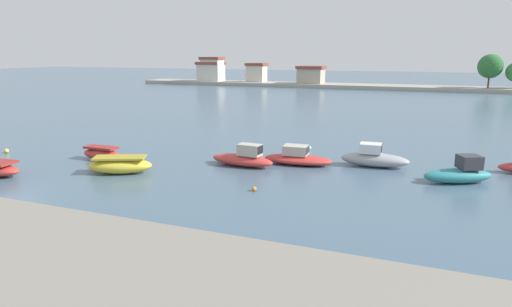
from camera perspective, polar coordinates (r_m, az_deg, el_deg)
name	(u,v)px	position (r m, az deg, el deg)	size (l,w,h in m)	color
moored_boat_2	(102,153)	(36.81, -19.76, 0.02)	(3.45, 1.31, 1.08)	#C63833
moored_boat_3	(120,165)	(32.18, -17.54, -1.49)	(4.81, 3.43, 1.22)	yellow
moored_boat_4	(243,158)	(32.75, -1.68, -0.65)	(5.20, 2.17, 1.72)	#C63833
moored_boat_5	(297,158)	(33.42, 5.50, -0.57)	(5.45, 2.43, 1.46)	#C63833
moored_boat_6	(374,158)	(33.74, 15.35, -0.60)	(5.10, 1.86, 1.75)	#9E9EA3
moored_boat_7	(460,173)	(31.48, 25.37, -2.37)	(4.81, 3.34, 1.85)	teal
mooring_buoy_2	(254,189)	(26.87, -0.25, -4.70)	(0.29, 0.29, 0.29)	orange
mooring_buoy_3	(309,148)	(38.49, 7.05, 0.75)	(0.38, 0.38, 0.38)	white
mooring_buoy_4	(7,151)	(42.78, -30.12, 0.30)	(0.38, 0.38, 0.38)	yellow
distant_shoreline	(326,78)	(110.81, 9.21, 9.80)	(103.71, 9.15, 8.24)	#9E998C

